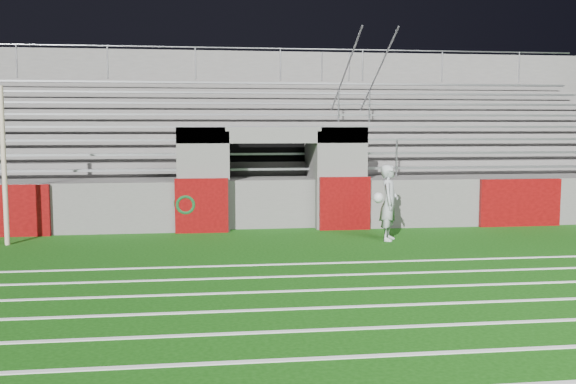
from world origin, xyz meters
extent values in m
plane|color=#11440B|center=(0.00, 0.00, 0.00)|extent=(90.00, 90.00, 0.00)
cylinder|color=#C7AF94|center=(-6.07, 1.82, 1.75)|extent=(0.11, 0.11, 3.50)
cube|color=white|center=(0.00, -6.00, 0.01)|extent=(28.00, 0.09, 0.01)
cube|color=white|center=(0.00, -5.00, 0.01)|extent=(28.00, 0.09, 0.01)
cube|color=white|center=(0.00, -4.00, 0.01)|extent=(28.00, 0.09, 0.01)
cube|color=white|center=(0.00, -3.00, 0.01)|extent=(28.00, 0.09, 0.01)
cube|color=white|center=(0.00, -2.00, 0.01)|extent=(28.00, 0.09, 0.01)
cube|color=white|center=(0.00, -1.00, 0.01)|extent=(28.00, 0.09, 0.01)
cube|color=#575452|center=(7.70, 3.17, 0.62)|extent=(10.60, 0.35, 1.25)
cube|color=#575452|center=(-1.80, 3.50, 1.30)|extent=(1.20, 1.00, 2.60)
cube|color=#575452|center=(1.80, 3.50, 1.30)|extent=(1.20, 1.00, 2.60)
cube|color=black|center=(0.00, 5.20, 1.25)|extent=(2.60, 0.20, 2.50)
cube|color=#575452|center=(-1.15, 4.10, 1.25)|extent=(0.10, 2.20, 2.50)
cube|color=#575452|center=(1.15, 4.10, 1.25)|extent=(0.10, 2.20, 2.50)
cube|color=#575452|center=(0.00, 3.50, 2.40)|extent=(4.80, 1.00, 0.40)
cube|color=#575452|center=(0.00, 7.35, 1.15)|extent=(26.00, 8.00, 0.20)
cube|color=#575452|center=(0.00, 7.35, 0.53)|extent=(26.00, 8.00, 1.05)
cube|color=#500607|center=(-1.80, 2.94, 0.68)|extent=(1.30, 0.15, 1.35)
cube|color=#500607|center=(1.80, 2.94, 0.68)|extent=(1.30, 0.15, 1.35)
cube|color=#500607|center=(-6.50, 2.94, 0.62)|extent=(2.20, 0.15, 1.25)
cube|color=#500607|center=(6.50, 2.94, 0.62)|extent=(2.20, 0.15, 1.25)
cube|color=#96989E|center=(0.00, 4.43, 1.47)|extent=(23.00, 0.28, 0.06)
cube|color=#575452|center=(0.00, 5.28, 1.44)|extent=(24.00, 0.75, 0.38)
cube|color=#96989E|center=(0.00, 5.18, 1.85)|extent=(23.00, 0.28, 0.06)
cube|color=#575452|center=(0.00, 6.03, 1.63)|extent=(24.00, 0.75, 0.76)
cube|color=#96989E|center=(0.00, 5.93, 2.23)|extent=(23.00, 0.28, 0.06)
cube|color=#575452|center=(0.00, 6.78, 1.82)|extent=(24.00, 0.75, 1.14)
cube|color=#96989E|center=(0.00, 6.68, 2.61)|extent=(23.00, 0.28, 0.06)
cube|color=#575452|center=(0.00, 7.53, 2.01)|extent=(24.00, 0.75, 1.52)
cube|color=#96989E|center=(0.00, 7.43, 2.99)|extent=(23.00, 0.28, 0.06)
cube|color=#575452|center=(0.00, 8.28, 2.20)|extent=(24.00, 0.75, 1.90)
cube|color=#96989E|center=(0.00, 8.18, 3.37)|extent=(23.00, 0.28, 0.06)
cube|color=#575452|center=(0.00, 9.03, 2.39)|extent=(24.00, 0.75, 2.28)
cube|color=#96989E|center=(0.00, 8.93, 3.75)|extent=(23.00, 0.28, 0.06)
cube|color=#575452|center=(0.00, 9.78, 2.58)|extent=(24.00, 0.75, 2.66)
cube|color=#96989E|center=(0.00, 9.68, 4.13)|extent=(23.00, 0.28, 0.06)
cube|color=#575452|center=(0.00, 10.45, 2.65)|extent=(26.00, 0.60, 5.29)
cylinder|color=#A5A8AD|center=(2.50, 4.15, 1.75)|extent=(0.05, 0.05, 1.00)
cylinder|color=#A5A8AD|center=(2.50, 7.15, 3.27)|extent=(0.05, 0.05, 1.00)
cylinder|color=#A5A8AD|center=(2.50, 10.15, 4.79)|extent=(0.05, 0.05, 1.00)
cylinder|color=#A5A8AD|center=(2.50, 7.15, 3.77)|extent=(0.05, 6.02, 3.08)
cylinder|color=#A5A8AD|center=(3.50, 4.15, 1.75)|extent=(0.05, 0.05, 1.00)
cylinder|color=#A5A8AD|center=(3.50, 7.15, 3.27)|extent=(0.05, 0.05, 1.00)
cylinder|color=#A5A8AD|center=(3.50, 10.15, 4.79)|extent=(0.05, 0.05, 1.00)
cylinder|color=#A5A8AD|center=(3.50, 7.15, 3.77)|extent=(0.05, 6.02, 3.08)
cylinder|color=#A5A8AD|center=(-8.00, 10.15, 4.84)|extent=(0.05, 0.05, 1.10)
cylinder|color=#A5A8AD|center=(-5.00, 10.15, 4.84)|extent=(0.05, 0.05, 1.10)
cylinder|color=#A5A8AD|center=(-2.00, 10.15, 4.84)|extent=(0.05, 0.05, 1.10)
cylinder|color=#A5A8AD|center=(1.00, 10.15, 4.84)|extent=(0.05, 0.05, 1.10)
cylinder|color=#A5A8AD|center=(4.00, 10.15, 4.84)|extent=(0.05, 0.05, 1.10)
cylinder|color=#A5A8AD|center=(7.00, 10.15, 4.84)|extent=(0.05, 0.05, 1.10)
cylinder|color=#A5A8AD|center=(10.00, 10.15, 4.84)|extent=(0.05, 0.05, 1.10)
cylinder|color=#A5A8AD|center=(0.00, 10.15, 5.39)|extent=(24.00, 0.05, 0.05)
imported|color=#A0A5A9|center=(2.48, 1.31, 0.87)|extent=(0.64, 0.75, 1.75)
sphere|color=silver|center=(2.15, 1.04, 1.02)|extent=(0.24, 0.24, 0.24)
torus|color=#0B3917|center=(-2.19, 2.95, 0.75)|extent=(0.57, 0.11, 0.57)
torus|color=#0D451C|center=(-2.19, 2.90, 0.71)|extent=(0.50, 0.10, 0.50)
camera|label=1|loc=(-1.69, -12.87, 2.59)|focal=40.00mm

